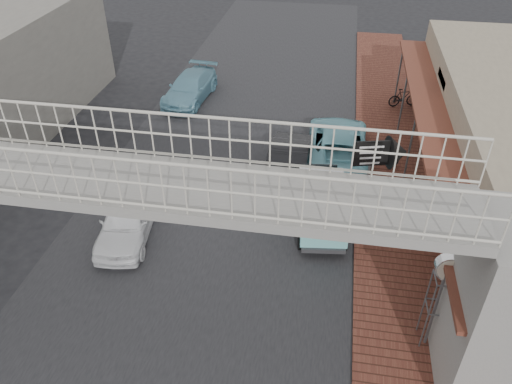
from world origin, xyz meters
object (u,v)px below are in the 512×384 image
(motorcycle_near, at_px, (381,159))
(street_clock, at_px, (449,272))
(white_hatchback, at_px, (128,218))
(angkot_curb, at_px, (338,144))
(dark_sedan, at_px, (287,167))
(arrow_sign, at_px, (395,153))
(motorcycle_far, at_px, (404,97))
(angkot_van, at_px, (322,202))
(angkot_far, at_px, (190,88))

(motorcycle_near, bearing_deg, street_clock, 164.92)
(white_hatchback, distance_m, street_clock, 10.22)
(angkot_curb, xyz_separation_m, motorcycle_near, (1.76, -0.59, -0.20))
(dark_sedan, relative_size, angkot_curb, 0.84)
(white_hatchback, xyz_separation_m, street_clock, (9.59, -2.94, 1.95))
(arrow_sign, bearing_deg, motorcycle_far, 67.46)
(dark_sedan, distance_m, street_clock, 8.54)
(angkot_van, relative_size, arrow_sign, 1.16)
(dark_sedan, relative_size, motorcycle_near, 2.68)
(motorcycle_near, height_order, street_clock, street_clock)
(white_hatchback, distance_m, motorcycle_far, 15.19)
(angkot_far, bearing_deg, motorcycle_near, -23.54)
(dark_sedan, distance_m, motorcycle_far, 9.04)
(angkot_curb, bearing_deg, angkot_far, -32.83)
(motorcycle_near, height_order, arrow_sign, arrow_sign)
(street_clock, xyz_separation_m, arrow_sign, (-0.98, 5.40, -0.01))
(dark_sedan, xyz_separation_m, angkot_van, (1.46, -2.53, 0.35))
(street_clock, bearing_deg, angkot_far, 125.86)
(angkot_far, relative_size, arrow_sign, 1.45)
(angkot_van, xyz_separation_m, arrow_sign, (2.21, 1.02, 1.55))
(angkot_far, bearing_deg, arrow_sign, -35.62)
(white_hatchback, relative_size, motorcycle_near, 2.41)
(angkot_curb, relative_size, motorcycle_near, 3.20)
(dark_sedan, bearing_deg, angkot_far, 131.02)
(angkot_van, bearing_deg, dark_sedan, 112.93)
(dark_sedan, relative_size, angkot_van, 1.22)
(dark_sedan, height_order, angkot_van, angkot_van)
(angkot_curb, bearing_deg, arrow_sign, 114.90)
(angkot_curb, height_order, motorcycle_near, angkot_curb)
(motorcycle_far, distance_m, street_clock, 14.64)
(angkot_curb, bearing_deg, motorcycle_far, -121.11)
(white_hatchback, relative_size, street_clock, 1.30)
(angkot_van, relative_size, motorcycle_far, 2.31)
(dark_sedan, xyz_separation_m, angkot_curb, (1.85, 2.12, 0.00))
(angkot_van, height_order, motorcycle_far, angkot_van)
(angkot_far, bearing_deg, street_clock, -47.13)
(motorcycle_near, bearing_deg, angkot_far, 38.97)
(angkot_far, relative_size, motorcycle_near, 2.75)
(motorcycle_far, relative_size, street_clock, 0.51)
(motorcycle_far, height_order, arrow_sign, arrow_sign)
(arrow_sign, bearing_deg, dark_sedan, 142.97)
(angkot_curb, relative_size, angkot_far, 1.16)
(angkot_van, relative_size, street_clock, 1.18)
(motorcycle_near, distance_m, street_clock, 8.76)
(angkot_far, xyz_separation_m, street_clock, (10.46, -13.65, 1.97))
(street_clock, bearing_deg, arrow_sign, 98.71)
(street_clock, relative_size, arrow_sign, 0.98)
(angkot_curb, height_order, angkot_van, angkot_van)
(angkot_van, xyz_separation_m, street_clock, (3.19, -4.38, 1.55))
(white_hatchback, bearing_deg, dark_sedan, 31.66)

